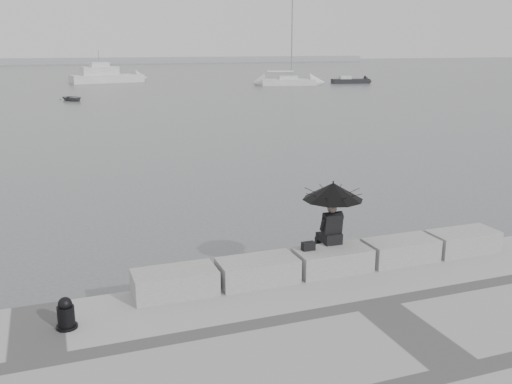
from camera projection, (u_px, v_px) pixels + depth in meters
name	position (u px, v px, depth m)	size (l,w,h in m)	color
ground	(322.00, 285.00, 12.69)	(360.00, 360.00, 0.00)	#4A4C4F
stone_block_far_left	(175.00, 283.00, 10.95)	(1.60, 0.80, 0.50)	gray
stone_block_left	(257.00, 271.00, 11.52)	(1.60, 0.80, 0.50)	gray
stone_block_centre	(332.00, 260.00, 12.10)	(1.60, 0.80, 0.50)	gray
stone_block_right	(401.00, 250.00, 12.67)	(1.60, 0.80, 0.50)	gray
stone_block_far_right	(463.00, 241.00, 13.24)	(1.60, 0.80, 0.50)	gray
seated_person	(333.00, 197.00, 12.13)	(1.30, 1.30, 1.39)	black
bag	(308.00, 246.00, 11.95)	(0.27, 0.16, 0.17)	black
mooring_bollard	(66.00, 316.00, 9.65)	(0.36, 0.36, 0.57)	black
distant_landmass	(29.00, 61.00, 149.98)	(180.00, 8.00, 2.80)	gray
sailboat_right	(288.00, 81.00, 74.30)	(7.30, 4.05, 12.90)	silver
motor_cruiser	(107.00, 76.00, 79.15)	(10.22, 4.70, 4.50)	silver
small_motorboat	(350.00, 81.00, 78.02)	(5.35, 2.64, 1.10)	black
dinghy	(73.00, 98.00, 53.89)	(2.80, 1.19, 0.47)	slate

